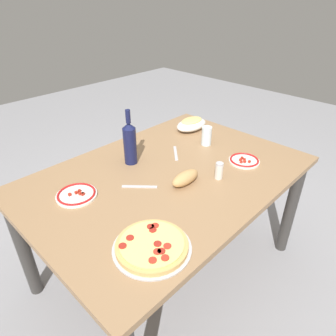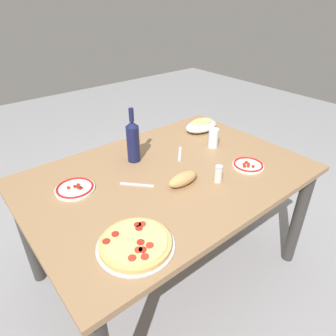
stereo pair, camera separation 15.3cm
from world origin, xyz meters
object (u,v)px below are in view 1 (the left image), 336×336
dining_table (168,189)px  wine_bottle (130,142)px  spice_shaker (219,171)px  side_plate_near (77,195)px  bread_loaf (185,178)px  pepperoni_pizza (152,246)px  side_plate_far (244,160)px  baked_pasta_dish (191,124)px  water_glass (207,136)px

dining_table → wine_bottle: (-0.06, 0.22, 0.22)m
dining_table → spice_shaker: 0.29m
side_plate_near → bread_loaf: bread_loaf is taller
pepperoni_pizza → side_plate_far: size_ratio=1.76×
baked_pasta_dish → side_plate_near: (-0.95, -0.11, -0.03)m
baked_pasta_dish → wine_bottle: bearing=-174.6°
dining_table → wine_bottle: size_ratio=4.76×
baked_pasta_dish → side_plate_far: bearing=-105.6°
dining_table → bread_loaf: (-0.01, -0.13, 0.13)m
bread_loaf → spice_shaker: spice_shaker is taller
baked_pasta_dish → side_plate_near: bearing=-173.1°
baked_pasta_dish → bread_loaf: size_ratio=1.41×
side_plate_far → bread_loaf: 0.40m
baked_pasta_dish → spice_shaker: spice_shaker is taller
water_glass → wine_bottle: bearing=160.9°
water_glass → side_plate_far: water_glass is taller
pepperoni_pizza → bread_loaf: 0.45m
dining_table → pepperoni_pizza: 0.54m
dining_table → pepperoni_pizza: size_ratio=4.90×
baked_pasta_dish → side_plate_far: 0.52m
side_plate_near → bread_loaf: bearing=-34.3°
wine_bottle → bread_loaf: wine_bottle is taller
pepperoni_pizza → side_plate_near: pepperoni_pizza is taller
wine_bottle → water_glass: size_ratio=2.62×
baked_pasta_dish → bread_loaf: 0.66m
spice_shaker → side_plate_near: bearing=146.9°
baked_pasta_dish → water_glass: size_ratio=2.09×
pepperoni_pizza → side_plate_far: 0.80m
bread_loaf → side_plate_near: bearing=145.7°
wine_bottle → water_glass: wine_bottle is taller
baked_pasta_dish → wine_bottle: size_ratio=0.80×
baked_pasta_dish → wine_bottle: (-0.57, -0.05, 0.08)m
side_plate_far → bread_loaf: bearing=166.5°
baked_pasta_dish → wine_bottle: wine_bottle is taller
side_plate_near → side_plate_far: bearing=-25.3°
water_glass → spice_shaker: (-0.26, -0.28, -0.01)m
baked_pasta_dish → water_glass: water_glass is taller
pepperoni_pizza → wine_bottle: (0.36, 0.55, 0.11)m
water_glass → bread_loaf: 0.45m
dining_table → water_glass: bearing=8.9°
baked_pasta_dish → spice_shaker: 0.62m
side_plate_far → bread_loaf: (-0.39, 0.09, 0.02)m
spice_shaker → side_plate_far: bearing=-1.2°
bread_loaf → spice_shaker: (0.15, -0.09, 0.01)m
baked_pasta_dish → side_plate_far: size_ratio=1.44×
bread_loaf → pepperoni_pizza: bearing=-154.4°
bread_loaf → spice_shaker: size_ratio=1.95×
wine_bottle → pepperoni_pizza: bearing=-123.3°
water_glass → side_plate_far: size_ratio=0.69×
dining_table → bread_loaf: bread_loaf is taller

